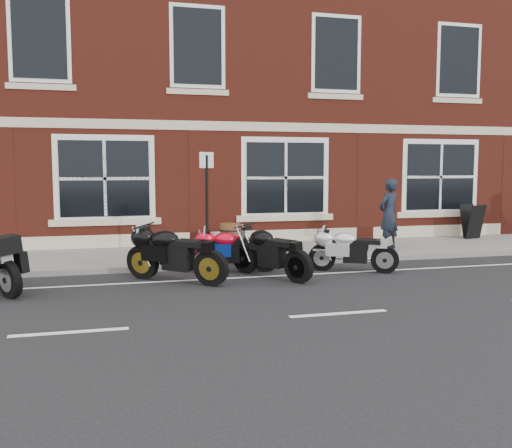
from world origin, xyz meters
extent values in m
plane|color=black|center=(0.00, 0.00, 0.00)|extent=(80.00, 80.00, 0.00)
cube|color=slate|center=(0.00, 3.00, 0.06)|extent=(30.00, 3.00, 0.12)
cube|color=slate|center=(0.00, 1.42, 0.06)|extent=(30.00, 0.16, 0.12)
cube|color=maroon|center=(0.00, 10.50, 6.00)|extent=(24.00, 12.00, 12.00)
cylinder|color=black|center=(-5.11, -0.57, 0.34)|extent=(0.51, 0.63, 0.68)
cylinder|color=black|center=(-1.46, 1.04, 0.30)|extent=(0.61, 0.24, 0.60)
cylinder|color=black|center=(-0.14, 0.76, 0.30)|extent=(0.61, 0.24, 0.60)
cube|color=black|center=(-0.85, 0.91, 0.62)|extent=(0.78, 0.37, 0.21)
ellipsoid|color=red|center=(-0.98, 0.94, 0.73)|extent=(0.58, 0.44, 0.30)
cube|color=black|center=(-0.48, 0.84, 0.69)|extent=(0.55, 0.34, 0.09)
cylinder|color=black|center=(-2.76, 0.60, 0.35)|extent=(0.63, 0.57, 0.71)
cylinder|color=black|center=(-1.54, -0.43, 0.35)|extent=(0.63, 0.57, 0.71)
cube|color=black|center=(-2.19, 0.12, 0.73)|extent=(0.84, 0.77, 0.24)
ellipsoid|color=black|center=(-2.32, 0.23, 0.86)|extent=(0.73, 0.70, 0.35)
cube|color=black|center=(-1.85, -0.16, 0.82)|extent=(0.65, 0.61, 0.11)
cylinder|color=black|center=(1.11, 0.57, 0.30)|extent=(0.58, 0.39, 0.60)
cylinder|color=black|center=(2.30, -0.07, 0.30)|extent=(0.58, 0.39, 0.60)
cube|color=black|center=(1.67, 0.27, 0.61)|extent=(0.76, 0.55, 0.20)
ellipsoid|color=silver|center=(1.54, 0.34, 0.73)|extent=(0.62, 0.54, 0.30)
cube|color=black|center=(1.99, 0.10, 0.69)|extent=(0.56, 0.45, 0.09)
cylinder|color=black|center=(-0.58, 0.71, 0.33)|extent=(0.45, 0.65, 0.67)
cylinder|color=black|center=(0.18, -0.60, 0.33)|extent=(0.45, 0.65, 0.67)
cube|color=black|center=(-0.23, 0.10, 0.69)|extent=(0.64, 0.85, 0.23)
ellipsoid|color=black|center=(-0.31, 0.24, 0.82)|extent=(0.62, 0.69, 0.33)
cube|color=black|center=(-0.02, -0.26, 0.77)|extent=(0.52, 0.63, 0.10)
imported|color=black|center=(3.71, 2.47, 1.04)|extent=(0.80, 0.70, 1.85)
cylinder|color=#492613|center=(-0.30, 3.66, 0.45)|extent=(0.56, 0.56, 0.66)
cylinder|color=black|center=(-0.30, 3.66, 0.29)|extent=(0.59, 0.59, 0.05)
cylinder|color=black|center=(-0.30, 3.66, 0.60)|extent=(0.59, 0.59, 0.05)
cylinder|color=black|center=(-1.29, 1.55, 1.33)|extent=(0.07, 0.07, 2.42)
cube|color=silver|center=(-1.29, 1.55, 2.43)|extent=(0.34, 0.14, 0.35)
camera|label=1|loc=(-3.44, -11.09, 2.29)|focal=40.00mm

